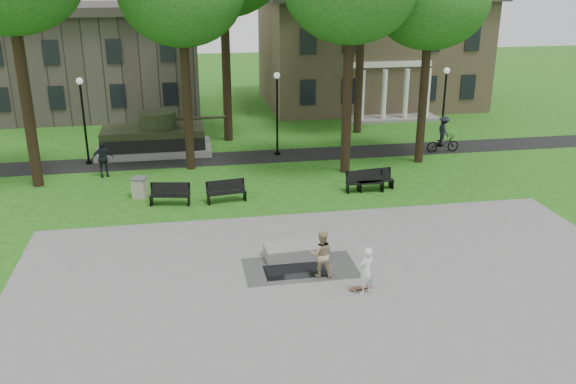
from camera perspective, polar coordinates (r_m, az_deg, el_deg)
name	(u,v)px	position (r m, az deg, el deg)	size (l,w,h in m)	color
ground	(315,242)	(23.86, 2.54, -4.73)	(120.00, 120.00, 0.00)	#1F5213
plaza	(349,307)	(19.56, 5.77, -10.69)	(22.00, 16.00, 0.02)	gray
footpath	(270,156)	(34.94, -1.74, 3.37)	(44.00, 2.60, 0.01)	black
building_right	(368,47)	(49.74, 7.51, 13.26)	(17.00, 12.00, 8.60)	#9E8460
building_left	(94,63)	(48.46, -17.69, 11.46)	(15.00, 10.00, 7.20)	#4C443D
tree_3	(431,0)	(33.26, 13.20, 17.09)	(6.00, 6.00, 11.19)	black
lamp_left	(83,114)	(34.59, -18.60, 6.94)	(0.36, 0.36, 4.73)	black
lamp_mid	(277,107)	(34.62, -1.03, 7.98)	(0.36, 0.36, 4.73)	black
lamp_right	(444,101)	(37.48, 14.40, 8.28)	(0.36, 0.36, 4.73)	black
tank_monument	(154,138)	(36.33, -12.39, 4.95)	(7.45, 3.40, 2.40)	gray
puddle	(296,271)	(21.61, 0.72, -7.40)	(2.20, 1.20, 0.00)	black
concrete_block	(295,251)	(22.55, 0.63, -5.54)	(2.20, 1.00, 0.45)	gray
skateboard	(361,288)	(20.59, 6.83, -8.92)	(0.78, 0.20, 0.07)	brown
skateboarder	(366,271)	(20.00, 7.34, -7.34)	(0.59, 0.39, 1.62)	silver
friend_watching	(322,254)	(20.95, 3.17, -5.81)	(0.81, 0.63, 1.67)	tan
pedestrian_walker	(103,159)	(32.58, -16.96, 2.98)	(1.10, 0.46, 1.88)	black
cyclist	(443,137)	(36.69, 14.32, 4.97)	(1.95, 1.11, 2.15)	black
park_bench_0	(170,193)	(28.00, -11.00, -0.13)	(1.85, 0.85, 1.00)	black
park_bench_1	(226,191)	(27.99, -5.79, 0.14)	(1.85, 0.78, 1.00)	black
park_bench_2	(364,181)	(29.37, 7.17, 1.04)	(1.82, 0.62, 1.00)	black
park_bench_3	(375,179)	(29.72, 8.15, 1.22)	(1.85, 0.77, 1.00)	black
trash_bin	(140,187)	(29.21, -13.72, 0.43)	(0.80, 0.80, 0.96)	#AAA18C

